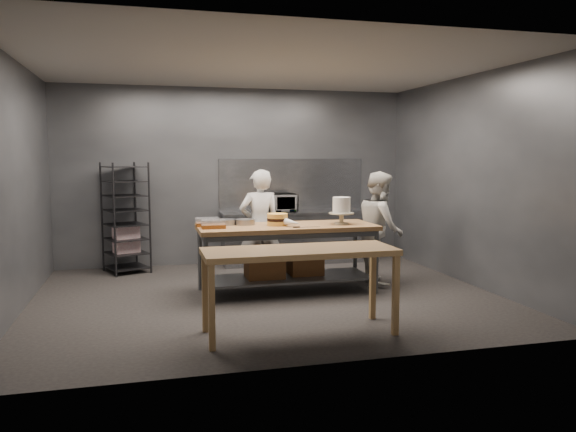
% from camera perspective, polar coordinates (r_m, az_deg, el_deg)
% --- Properties ---
extents(ground, '(6.00, 6.00, 0.00)m').
position_cam_1_polar(ground, '(7.52, -2.12, -8.15)').
color(ground, black).
rests_on(ground, ground).
extents(back_wall, '(6.00, 0.04, 3.00)m').
position_cam_1_polar(back_wall, '(9.75, -5.32, 4.04)').
color(back_wall, '#4C4F54').
rests_on(back_wall, ground).
extents(work_table, '(2.40, 0.90, 0.92)m').
position_cam_1_polar(work_table, '(7.65, -0.31, -3.51)').
color(work_table, brown).
rests_on(work_table, ground).
extents(near_counter, '(2.00, 0.70, 0.90)m').
position_cam_1_polar(near_counter, '(5.82, 1.18, -4.17)').
color(near_counter, '#9F7041').
rests_on(near_counter, ground).
extents(back_counter, '(2.60, 0.60, 0.90)m').
position_cam_1_polar(back_counter, '(9.74, 0.86, -2.13)').
color(back_counter, slate).
rests_on(back_counter, ground).
extents(splashback_panel, '(2.60, 0.02, 0.90)m').
position_cam_1_polar(splashback_panel, '(9.94, 0.41, 3.25)').
color(splashback_panel, slate).
rests_on(splashback_panel, back_counter).
extents(speed_rack, '(0.79, 0.82, 1.75)m').
position_cam_1_polar(speed_rack, '(9.27, -16.17, -0.27)').
color(speed_rack, black).
rests_on(speed_rack, ground).
extents(chef_behind, '(0.61, 0.41, 1.66)m').
position_cam_1_polar(chef_behind, '(8.25, -2.89, -1.01)').
color(chef_behind, silver).
rests_on(chef_behind, ground).
extents(chef_right, '(0.79, 0.91, 1.63)m').
position_cam_1_polar(chef_right, '(8.25, 9.33, -1.18)').
color(chef_right, silver).
rests_on(chef_right, ground).
extents(microwave, '(0.54, 0.37, 0.30)m').
position_cam_1_polar(microwave, '(9.60, -0.78, 1.35)').
color(microwave, black).
rests_on(microwave, back_counter).
extents(frosted_cake_stand, '(0.34, 0.34, 0.37)m').
position_cam_1_polar(frosted_cake_stand, '(7.71, 5.45, 0.88)').
color(frosted_cake_stand, '#BAB194').
rests_on(frosted_cake_stand, work_table).
extents(layer_cake, '(0.28, 0.28, 0.16)m').
position_cam_1_polar(layer_cake, '(7.56, -1.09, -0.35)').
color(layer_cake, '#EFB34C').
rests_on(layer_cake, work_table).
extents(cake_pans, '(0.72, 0.32, 0.07)m').
position_cam_1_polar(cake_pans, '(7.63, -6.40, -0.65)').
color(cake_pans, gray).
rests_on(cake_pans, work_table).
extents(piping_bag, '(0.26, 0.40, 0.12)m').
position_cam_1_polar(piping_bag, '(7.40, 0.27, -0.64)').
color(piping_bag, white).
rests_on(piping_bag, work_table).
extents(offset_spatula, '(0.36, 0.02, 0.02)m').
position_cam_1_polar(offset_spatula, '(7.35, 1.54, -1.13)').
color(offset_spatula, slate).
rests_on(offset_spatula, work_table).
extents(pastry_clamshells, '(0.36, 0.45, 0.11)m').
position_cam_1_polar(pastry_clamshells, '(7.43, -7.90, -0.70)').
color(pastry_clamshells, brown).
rests_on(pastry_clamshells, work_table).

